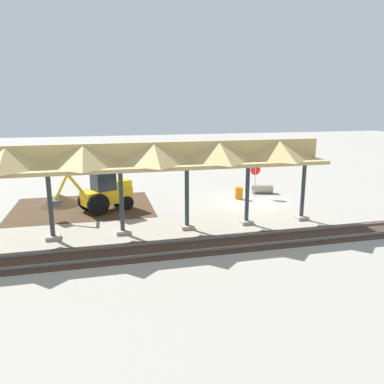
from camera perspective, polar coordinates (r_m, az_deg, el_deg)
ground_plane at (r=27.09m, az=8.51°, el=-1.52°), size 120.00×120.00×0.00m
dirt_work_zone at (r=26.50m, az=-16.28°, el=-2.24°), size 9.22×7.00×0.01m
platform_canopy at (r=19.80m, az=-10.99°, el=5.24°), size 22.68×3.20×4.90m
rail_tracks at (r=20.74m, az=16.32°, el=-6.50°), size 60.00×2.58×0.15m
stop_sign at (r=28.49m, az=9.62°, el=2.76°), size 0.76×0.10×2.41m
backhoe at (r=25.00m, az=-13.20°, el=-0.01°), size 5.30×3.39×2.82m
dirt_mound at (r=27.72m, az=-19.52°, el=-1.81°), size 6.22×6.22×1.51m
concrete_pipe at (r=29.89m, az=10.66°, el=0.50°), size 1.71×1.09×0.71m
traffic_barrel at (r=27.80m, az=7.16°, el=-0.14°), size 0.56×0.56×0.90m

